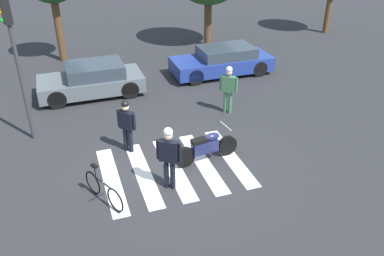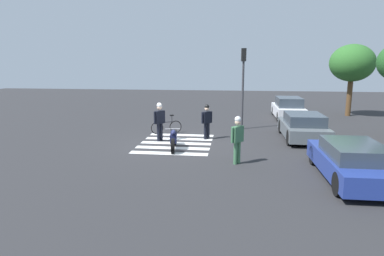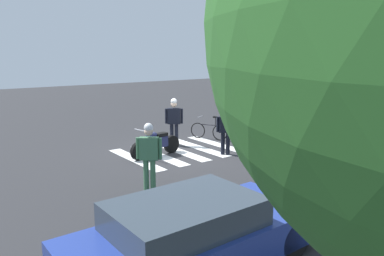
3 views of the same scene
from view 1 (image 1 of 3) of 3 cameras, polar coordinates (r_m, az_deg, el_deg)
name	(u,v)px [view 1 (image 1 of 3)]	position (r m, az deg, el deg)	size (l,w,h in m)	color
ground_plane	(174,168)	(11.73, -2.64, -5.69)	(60.00, 60.00, 0.00)	#2B2B2D
police_motorcycle	(206,147)	(11.82, 2.01, -2.75)	(2.07, 0.62, 1.03)	black
leaning_bicycle	(103,190)	(10.54, -12.49, -8.57)	(0.77, 1.51, 0.99)	black
officer_on_foot	(169,154)	(10.39, -3.31, -3.67)	(0.58, 0.45, 1.84)	black
officer_by_motorcycle	(127,123)	(12.17, -9.28, 0.73)	(0.48, 0.50, 1.72)	black
pedestrian_bystander	(228,86)	(14.42, 5.20, 5.92)	(0.53, 0.47, 1.79)	#3F724C
crosswalk_stripes	(174,168)	(11.73, -2.64, -5.68)	(4.05, 3.28, 0.01)	silver
car_grey_coupe	(92,80)	(16.47, -14.01, 6.65)	(4.05, 1.90, 1.28)	black
car_blue_hatchback	(222,61)	(18.14, 4.35, 9.48)	(4.43, 1.83, 1.24)	black
traffic_light_pole	(14,51)	(12.98, -23.93, 10.01)	(0.35, 0.28, 4.45)	#38383D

